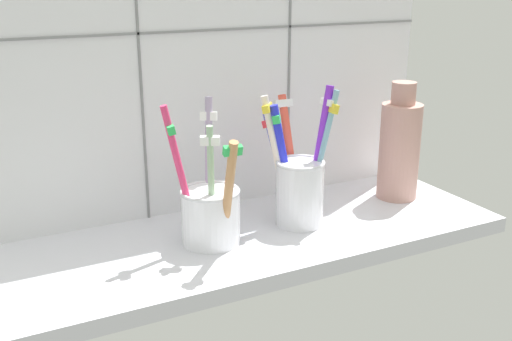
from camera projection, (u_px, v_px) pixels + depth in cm
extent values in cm
cube|color=silver|center=(257.00, 240.00, 77.40)|extent=(64.00, 22.00, 2.00)
cube|color=white|center=(216.00, 58.00, 80.79)|extent=(64.00, 2.00, 45.00)
cube|color=gray|center=(140.00, 64.00, 75.26)|extent=(0.30, 0.20, 45.00)
cube|color=gray|center=(289.00, 54.00, 84.46)|extent=(0.30, 0.20, 45.00)
cube|color=gray|center=(218.00, 30.00, 78.69)|extent=(64.00, 0.20, 0.30)
cylinder|color=white|center=(210.00, 216.00, 73.52)|extent=(7.06, 7.06, 6.61)
torus|color=silver|center=(209.00, 191.00, 72.48)|extent=(7.21, 7.21, 0.50)
cylinder|color=#E9376C|center=(182.00, 177.00, 70.00)|extent=(4.35, 1.43, 17.19)
cube|color=green|center=(170.00, 129.00, 67.82)|extent=(1.24, 2.12, 1.09)
cylinder|color=#A594B6|center=(209.00, 165.00, 75.13)|extent=(2.47, 3.25, 16.74)
cube|color=white|center=(209.00, 116.00, 74.02)|extent=(2.18, 1.77, 1.12)
cylinder|color=#96BB95|center=(211.00, 186.00, 70.88)|extent=(1.57, 2.11, 14.69)
cube|color=white|center=(210.00, 141.00, 68.72)|extent=(2.37, 1.75, 1.09)
cylinder|color=tan|center=(228.00, 195.00, 69.12)|extent=(1.48, 5.41, 14.04)
cube|color=green|center=(233.00, 150.00, 65.77)|extent=(2.16, 1.15, 1.23)
cylinder|color=white|center=(299.00, 193.00, 78.60)|extent=(6.13, 6.13, 8.39)
torus|color=silver|center=(300.00, 162.00, 77.29)|extent=(6.32, 6.32, 0.50)
cylinder|color=purple|center=(319.00, 155.00, 77.86)|extent=(4.15, 1.45, 17.63)
cube|color=white|center=(328.00, 103.00, 76.35)|extent=(0.99, 2.13, 0.90)
cylinder|color=#F0543E|center=(290.00, 156.00, 80.79)|extent=(1.53, 6.75, 15.78)
cube|color=white|center=(283.00, 104.00, 80.74)|extent=(2.54, 1.34, 1.24)
cylinder|color=#7CB1C8|center=(321.00, 157.00, 77.68)|extent=(4.63, 1.26, 17.16)
cube|color=yellow|center=(332.00, 108.00, 76.15)|extent=(1.15, 2.43, 1.25)
cylinder|color=white|center=(278.00, 160.00, 77.57)|extent=(4.07, 3.54, 16.59)
cube|color=yellow|center=(267.00, 108.00, 75.74)|extent=(2.32, 2.52, 1.12)
cylinder|color=#5D61C6|center=(280.00, 166.00, 80.16)|extent=(2.86, 6.01, 13.73)
cube|color=#E5333F|center=(270.00, 123.00, 79.74)|extent=(2.28, 1.58, 1.14)
cylinder|color=#252CDE|center=(284.00, 164.00, 77.69)|extent=(3.90, 3.07, 15.45)
cube|color=green|center=(277.00, 119.00, 75.94)|extent=(1.89, 2.10, 1.14)
cylinder|color=tan|center=(399.00, 151.00, 87.09)|extent=(5.76, 5.76, 13.77)
cylinder|color=tan|center=(404.00, 93.00, 84.44)|extent=(3.41, 3.41, 3.12)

